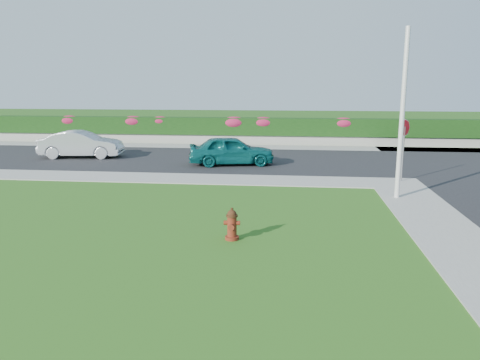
# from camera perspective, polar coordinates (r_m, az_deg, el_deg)

# --- Properties ---
(ground) EXTENTS (120.00, 120.00, 0.00)m
(ground) POSITION_cam_1_polar(r_m,az_deg,el_deg) (10.62, -10.22, -9.73)
(ground) COLOR black
(ground) RESTS_ON ground
(street_far) EXTENTS (26.00, 8.00, 0.04)m
(street_far) POSITION_cam_1_polar(r_m,az_deg,el_deg) (25.06, -12.10, 2.62)
(street_far) COLOR black
(street_far) RESTS_ON ground
(sidewalk_far) EXTENTS (24.00, 2.00, 0.04)m
(sidewalk_far) POSITION_cam_1_polar(r_m,az_deg,el_deg) (20.86, -19.04, 0.46)
(sidewalk_far) COLOR gray
(sidewalk_far) RESTS_ON ground
(curb_corner) EXTENTS (2.00, 2.00, 0.04)m
(curb_corner) POSITION_cam_1_polar(r_m,az_deg,el_deg) (19.28, 18.48, -0.38)
(curb_corner) COLOR gray
(curb_corner) RESTS_ON ground
(sidewalk_beyond) EXTENTS (34.00, 2.00, 0.04)m
(sidewalk_beyond) POSITION_cam_1_polar(r_m,az_deg,el_deg) (28.98, -1.41, 4.08)
(sidewalk_beyond) COLOR gray
(sidewalk_beyond) RESTS_ON ground
(retaining_wall) EXTENTS (34.00, 0.40, 0.60)m
(retaining_wall) POSITION_cam_1_polar(r_m,az_deg,el_deg) (30.42, -1.03, 4.97)
(retaining_wall) COLOR gray
(retaining_wall) RESTS_ON ground
(hedge) EXTENTS (32.00, 0.90, 1.10)m
(hedge) POSITION_cam_1_polar(r_m,az_deg,el_deg) (30.44, -1.01, 6.58)
(hedge) COLOR black
(hedge) RESTS_ON retaining_wall
(fire_hydrant) EXTENTS (0.42, 0.39, 0.82)m
(fire_hydrant) POSITION_cam_1_polar(r_m,az_deg,el_deg) (11.73, -0.99, -5.46)
(fire_hydrant) COLOR #541F0D
(fire_hydrant) RESTS_ON ground
(sedan_teal) EXTENTS (4.29, 2.42, 1.38)m
(sedan_teal) POSITION_cam_1_polar(r_m,az_deg,el_deg) (22.31, -1.05, 3.64)
(sedan_teal) COLOR #0B5757
(sedan_teal) RESTS_ON street_far
(sedan_silver) EXTENTS (4.36, 1.97, 1.39)m
(sedan_silver) POSITION_cam_1_polar(r_m,az_deg,el_deg) (25.91, -18.78, 4.15)
(sedan_silver) COLOR #AEB2B7
(sedan_silver) RESTS_ON street_far
(utility_pole) EXTENTS (0.16, 0.16, 5.64)m
(utility_pole) POSITION_cam_1_polar(r_m,az_deg,el_deg) (16.44, 19.17, 7.46)
(utility_pole) COLOR silver
(utility_pole) RESTS_ON ground
(stop_sign) EXTENTS (0.50, 0.49, 2.50)m
(stop_sign) POSITION_cam_1_polar(r_m,az_deg,el_deg) (19.47, 19.38, 5.13)
(stop_sign) COLOR slate
(stop_sign) RESTS_ON ground
(flower_clump_a) EXTENTS (1.36, 0.87, 0.68)m
(flower_clump_a) POSITION_cam_1_polar(r_m,az_deg,el_deg) (33.54, -20.05, 6.84)
(flower_clump_a) COLOR #B91F56
(flower_clump_a) RESTS_ON hedge
(flower_clump_b) EXTENTS (1.40, 0.90, 0.70)m
(flower_clump_b) POSITION_cam_1_polar(r_m,az_deg,el_deg) (31.83, -12.88, 7.01)
(flower_clump_b) COLOR #B91F56
(flower_clump_b) RESTS_ON hedge
(flower_clump_c) EXTENTS (1.22, 0.78, 0.61)m
(flower_clump_c) POSITION_cam_1_polar(r_m,az_deg,el_deg) (31.28, -9.70, 7.12)
(flower_clump_c) COLOR #B91F56
(flower_clump_c) RESTS_ON hedge
(flower_clump_d) EXTENTS (1.52, 0.98, 0.76)m
(flower_clump_d) POSITION_cam_1_polar(r_m,az_deg,el_deg) (30.30, -0.73, 7.03)
(flower_clump_d) COLOR #B91F56
(flower_clump_d) RESTS_ON hedge
(flower_clump_e) EXTENTS (1.42, 0.91, 0.71)m
(flower_clump_e) POSITION_cam_1_polar(r_m,az_deg,el_deg) (30.12, 2.87, 7.03)
(flower_clump_e) COLOR #B91F56
(flower_clump_e) RESTS_ON hedge
(flower_clump_f) EXTENTS (1.40, 0.90, 0.70)m
(flower_clump_f) POSITION_cam_1_polar(r_m,az_deg,el_deg) (30.22, 12.49, 6.79)
(flower_clump_f) COLOR #B91F56
(flower_clump_f) RESTS_ON hedge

